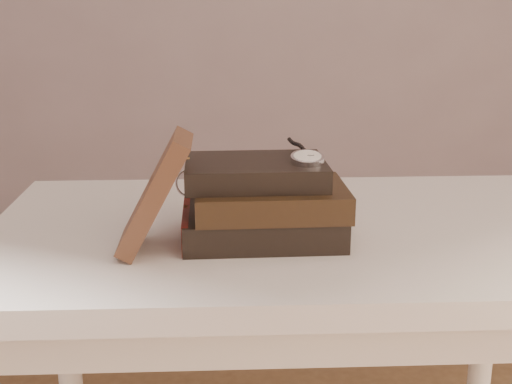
{
  "coord_description": "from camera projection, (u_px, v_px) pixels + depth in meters",
  "views": [
    {
      "loc": [
        -0.11,
        -0.7,
        1.11
      ],
      "look_at": [
        -0.06,
        0.29,
        0.82
      ],
      "focal_mm": 47.32,
      "sensor_mm": 36.0,
      "label": 1
    }
  ],
  "objects": [
    {
      "name": "eyeglasses",
      "position": [
        206.0,
        182.0,
        1.11
      ],
      "size": [
        0.1,
        0.12,
        0.05
      ],
      "color": "silver",
      "rests_on": "book_stack"
    },
    {
      "name": "book_stack",
      "position": [
        263.0,
        203.0,
        1.04
      ],
      "size": [
        0.25,
        0.18,
        0.12
      ],
      "color": "black",
      "rests_on": "table"
    },
    {
      "name": "table",
      "position": [
        291.0,
        277.0,
        1.14
      ],
      "size": [
        1.0,
        0.6,
        0.75
      ],
      "color": "silver",
      "rests_on": "ground"
    },
    {
      "name": "journal",
      "position": [
        155.0,
        193.0,
        0.98
      ],
      "size": [
        0.11,
        0.12,
        0.18
      ],
      "primitive_type": "cube",
      "rotation": [
        0.0,
        0.49,
        0.01
      ],
      "color": "#3B2116",
      "rests_on": "table"
    },
    {
      "name": "pocket_watch",
      "position": [
        306.0,
        157.0,
        1.02
      ],
      "size": [
        0.05,
        0.15,
        0.02
      ],
      "color": "silver",
      "rests_on": "book_stack"
    }
  ]
}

